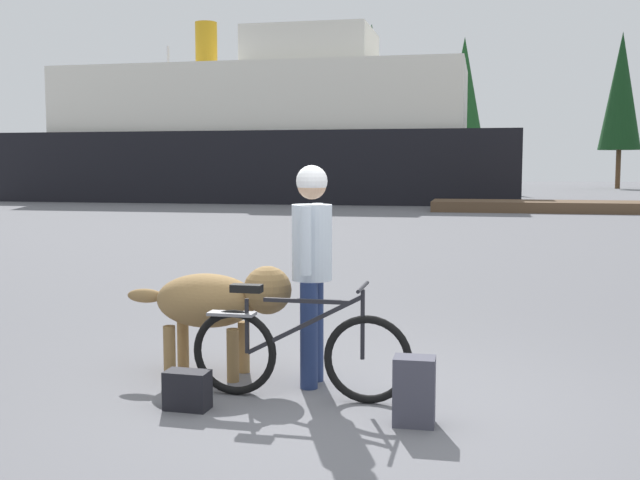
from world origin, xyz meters
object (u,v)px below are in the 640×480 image
ferry_boat (266,137)px  dog (218,301)px  bicycle (298,351)px  person_cyclist (312,253)px  handbag_pannier (187,390)px  backpack (414,391)px  sailboat_moored (171,188)px

ferry_boat → dog: bearing=-74.5°
bicycle → person_cyclist: person_cyclist is taller
person_cyclist → handbag_pannier: 1.44m
backpack → ferry_boat: 33.90m
dog → backpack: dog is taller
bicycle → backpack: (0.91, -0.40, -0.13)m
dog → sailboat_moored: (-14.76, 33.52, -0.14)m
person_cyclist → ferry_boat: ferry_boat is taller
person_cyclist → backpack: size_ratio=3.74×
bicycle → ferry_boat: size_ratio=0.07×
backpack → handbag_pannier: backpack is taller
person_cyclist → bicycle: bearing=-92.8°
person_cyclist → backpack: (0.89, -0.80, -0.83)m
backpack → sailboat_moored: size_ratio=0.06×
handbag_pannier → bicycle: bearing=29.6°
sailboat_moored → person_cyclist: bearing=-65.1°
person_cyclist → dog: 0.93m
bicycle → dog: dog is taller
bicycle → backpack: 1.00m
dog → sailboat_moored: bearing=113.8°
backpack → dog: bearing=152.7°
bicycle → person_cyclist: bearing=87.2°
backpack → sailboat_moored: bearing=115.6°
sailboat_moored → handbag_pannier: bearing=-66.7°
bicycle → person_cyclist: 0.81m
bicycle → ferry_boat: bearing=106.6°
handbag_pannier → sailboat_moored: (-14.84, 34.41, 0.35)m
dog → handbag_pannier: bearing=-85.2°
handbag_pannier → ferry_boat: 33.45m
handbag_pannier → ferry_boat: (-8.72, 32.16, 3.01)m
person_cyclist → dog: bearing=174.2°
person_cyclist → handbag_pannier: size_ratio=5.51×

